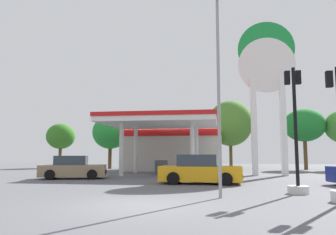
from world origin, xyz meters
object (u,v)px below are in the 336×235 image
(tree_0, at_px, (61,136))
(tree_2, at_px, (179,133))
(corner_streetlamp, at_px, (218,74))
(tree_4, at_px, (304,125))
(tree_1, at_px, (110,132))
(traffic_signal_0, at_px, (296,152))
(tree_3, at_px, (230,123))
(car_1, at_px, (200,170))
(car_2, at_px, (73,168))
(station_pole_sign, at_px, (267,76))

(tree_0, relative_size, tree_2, 0.92)
(corner_streetlamp, bearing_deg, tree_4, 69.80)
(tree_1, relative_size, tree_2, 1.04)
(traffic_signal_0, height_order, tree_3, tree_3)
(tree_4, bearing_deg, tree_2, 175.41)
(tree_1, height_order, corner_streetlamp, corner_streetlamp)
(car_1, height_order, car_2, car_1)
(car_1, relative_size, tree_1, 0.75)
(tree_1, relative_size, tree_3, 0.78)
(tree_3, distance_m, corner_streetlamp, 24.54)
(tree_2, relative_size, corner_streetlamp, 0.74)
(car_2, height_order, tree_2, tree_2)
(station_pole_sign, relative_size, car_2, 2.66)
(corner_streetlamp, bearing_deg, traffic_signal_0, 33.04)
(tree_4, bearing_deg, car_2, -139.71)
(traffic_signal_0, distance_m, corner_streetlamp, 4.63)
(station_pole_sign, xyz_separation_m, tree_4, (4.96, 9.97, -2.96))
(car_1, xyz_separation_m, tree_4, (9.66, 17.53, 3.79))
(tree_1, height_order, tree_4, tree_4)
(corner_streetlamp, bearing_deg, car_1, 100.32)
(car_1, distance_m, tree_3, 19.27)
(car_1, xyz_separation_m, tree_3, (2.25, 18.67, 4.21))
(car_1, bearing_deg, tree_2, 100.27)
(traffic_signal_0, xyz_separation_m, tree_1, (-14.86, 20.56, 2.29))
(tree_0, relative_size, tree_4, 0.83)
(station_pole_sign, bearing_deg, tree_1, 149.33)
(car_2, relative_size, tree_4, 0.71)
(station_pole_sign, xyz_separation_m, tree_2, (-8.07, 11.01, -3.58))
(tree_4, bearing_deg, tree_3, 171.29)
(car_2, xyz_separation_m, corner_streetlamp, (9.34, -8.16, 3.83))
(car_2, relative_size, tree_0, 0.86)
(car_2, distance_m, corner_streetlamp, 12.98)
(car_2, relative_size, tree_3, 0.60)
(tree_0, distance_m, tree_3, 19.54)
(car_2, distance_m, tree_2, 17.28)
(tree_0, bearing_deg, corner_streetlamp, -52.66)
(station_pole_sign, relative_size, tree_3, 1.59)
(station_pole_sign, bearing_deg, tree_3, 102.49)
(tree_0, bearing_deg, car_2, -60.48)
(car_2, bearing_deg, traffic_signal_0, -26.42)
(station_pole_sign, bearing_deg, tree_4, 63.56)
(tree_0, bearing_deg, traffic_signal_0, -45.83)
(tree_4, relative_size, corner_streetlamp, 0.82)
(car_2, bearing_deg, tree_4, 40.29)
(car_1, height_order, traffic_signal_0, traffic_signal_0)
(car_2, relative_size, tree_1, 0.76)
(car_2, bearing_deg, corner_streetlamp, -41.14)
(traffic_signal_0, bearing_deg, car_2, 153.58)
(tree_2, bearing_deg, tree_0, -178.28)
(car_2, relative_size, tree_2, 0.79)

